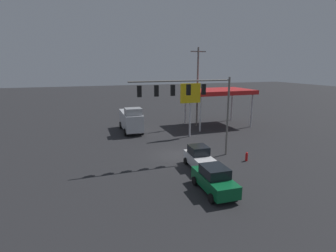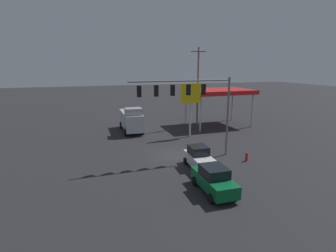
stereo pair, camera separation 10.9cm
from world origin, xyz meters
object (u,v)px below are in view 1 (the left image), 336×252
object	(u,v)px
traffic_signal_assembly	(190,96)
delivery_truck	(131,120)
sedan_far	(214,179)
utility_pole	(197,86)
price_sign	(190,97)
fire_hydrant	(247,157)
hatchback_crossing	(199,158)

from	to	relation	value
traffic_signal_assembly	delivery_truck	world-z (taller)	traffic_signal_assembly
traffic_signal_assembly	sedan_far	bearing A→B (deg)	81.57
utility_pole	delivery_truck	xyz separation A→B (m)	(10.11, 0.23, -4.37)
price_sign	sedan_far	bearing A→B (deg)	72.92
fire_hydrant	traffic_signal_assembly	bearing A→B (deg)	-24.71
sedan_far	fire_hydrant	world-z (taller)	sedan_far
price_sign	sedan_far	world-z (taller)	price_sign
traffic_signal_assembly	hatchback_crossing	size ratio (longest dim) A/B	2.58
utility_pole	price_sign	distance (m)	6.43
hatchback_crossing	fire_hydrant	world-z (taller)	hatchback_crossing
traffic_signal_assembly	sedan_far	world-z (taller)	traffic_signal_assembly
fire_hydrant	sedan_far	bearing A→B (deg)	37.16
price_sign	hatchback_crossing	size ratio (longest dim) A/B	1.76
price_sign	fire_hydrant	bearing A→B (deg)	98.87
utility_pole	hatchback_crossing	bearing A→B (deg)	65.61
utility_pole	hatchback_crossing	xyz separation A→B (m)	(6.99, 15.41, -5.12)
utility_pole	traffic_signal_assembly	bearing A→B (deg)	61.94
traffic_signal_assembly	price_sign	world-z (taller)	traffic_signal_assembly
sedan_far	hatchback_crossing	world-z (taller)	hatchback_crossing
traffic_signal_assembly	hatchback_crossing	bearing A→B (deg)	89.07
traffic_signal_assembly	price_sign	distance (m)	8.50
utility_pole	delivery_truck	world-z (taller)	utility_pole
price_sign	hatchback_crossing	world-z (taller)	price_sign
delivery_truck	sedan_far	distance (m)	19.83
sedan_far	delivery_truck	bearing A→B (deg)	-171.88
hatchback_crossing	price_sign	bearing A→B (deg)	163.98
sedan_far	fire_hydrant	distance (m)	7.61
utility_pole	sedan_far	size ratio (longest dim) A/B	2.59
price_sign	delivery_truck	world-z (taller)	price_sign
sedan_far	utility_pole	bearing A→B (deg)	160.13
hatchback_crossing	fire_hydrant	distance (m)	5.09
utility_pole	fire_hydrant	bearing A→B (deg)	82.87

